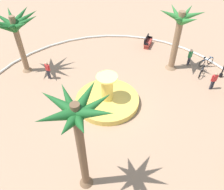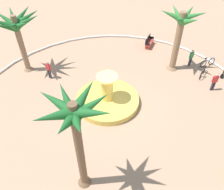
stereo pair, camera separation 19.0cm
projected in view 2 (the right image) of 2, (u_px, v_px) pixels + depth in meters
The scene contains 12 objects.
ground_plane at pixel (114, 106), 17.14m from camera, with size 80.00×80.00×0.00m, color tan.
plaza_curb at pixel (114, 105), 17.08m from camera, with size 21.78×21.78×0.20m, color silver.
fountain at pixel (107, 99), 17.19m from camera, with size 4.73×4.73×2.49m.
palm_tree_near_fountain at pixel (76, 123), 9.37m from camera, with size 3.18×3.27×6.32m.
palm_tree_by_curb at pixel (180, 29), 18.20m from camera, with size 3.44×3.36×5.45m.
palm_tree_mid_plaza at pixel (17, 27), 17.88m from camera, with size 4.08×4.12×5.25m.
bench_north at pixel (149, 43), 23.38m from camera, with size 1.44×1.52×1.00m.
bicycle_red_frame at pixel (207, 62), 20.75m from camera, with size 0.44×1.72×0.94m.
bicycle_by_lamppost at pixel (203, 72), 19.67m from camera, with size 0.96×1.49×0.94m.
person_cyclist_helmet at pixel (215, 81), 17.91m from camera, with size 0.28×0.51×1.61m.
person_cyclist_photo at pixel (191, 57), 20.48m from camera, with size 0.25×0.53×1.60m.
person_pedestrian_stroll at pixel (49, 69), 19.05m from camera, with size 0.46×0.35×1.67m.
Camera 2 is at (-10.95, 5.31, 12.10)m, focal length 36.87 mm.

